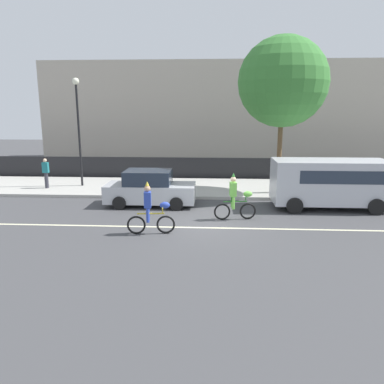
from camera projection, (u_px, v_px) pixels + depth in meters
ground_plane at (204, 224)px, 14.58m from camera, size 80.00×80.00×0.00m
road_centre_line at (204, 228)px, 14.10m from camera, size 36.00×0.14×0.01m
sidewalk_curb at (207, 188)px, 20.90m from camera, size 60.00×5.00×0.15m
fence_line at (208, 169)px, 23.59m from camera, size 40.00×0.08×1.40m
building_backdrop at (226, 115)px, 31.20m from camera, size 28.00×8.00×7.86m
parade_cyclist_cobalt at (151, 211)px, 13.24m from camera, size 1.72×0.50×1.92m
parade_cyclist_lime at (236, 199)px, 14.98m from camera, size 1.71×0.52×1.92m
parked_van_silver at (331, 180)px, 16.62m from camera, size 5.00×2.22×2.18m
parked_car_silver at (150, 189)px, 17.26m from camera, size 4.10×1.92×1.64m
street_lamp_post at (78, 116)px, 20.35m from camera, size 0.36×0.36×5.86m
street_tree_near_lamp at (283, 82)px, 18.21m from camera, size 4.38×4.38×7.71m
pedestrian_onlooker at (46, 172)px, 20.31m from camera, size 0.32×0.20×1.62m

